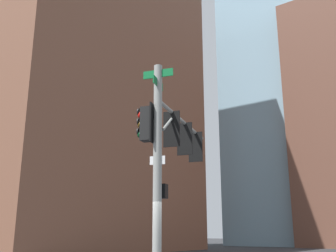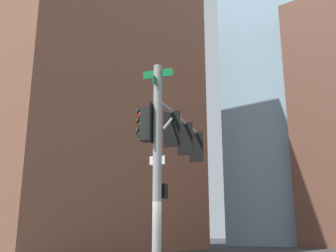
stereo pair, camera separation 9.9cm
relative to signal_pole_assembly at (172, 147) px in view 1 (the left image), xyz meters
The scene contains 3 objects.
signal_pole_assembly is the anchor object (origin of this frame).
building_brick_nearside 32.18m from the signal_pole_assembly, 56.63° to the left, with size 22.73×18.23×36.23m, color brown.
building_glass_tower 55.71m from the signal_pole_assembly, ahead, with size 22.87×25.39×57.02m, color #8CB2C6.
Camera 1 is at (-8.76, -7.11, 1.69)m, focal length 42.47 mm.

